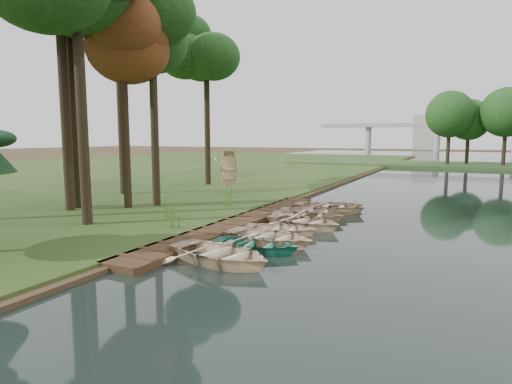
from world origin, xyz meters
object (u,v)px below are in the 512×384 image
at_px(rowboat_0, 220,251).
at_px(rowboat_1, 255,242).
at_px(rowboat_2, 268,235).
at_px(stored_rowboat, 229,188).
at_px(boardwalk, 240,223).

xyz_separation_m(rowboat_0, rowboat_1, (0.41, 1.79, -0.07)).
distance_m(rowboat_2, stored_rowboat, 14.03).
distance_m(rowboat_1, stored_rowboat, 14.96).
bearing_deg(rowboat_1, rowboat_2, -4.51).
bearing_deg(stored_rowboat, rowboat_0, -121.70).
bearing_deg(stored_rowboat, rowboat_1, -117.04).
bearing_deg(rowboat_2, stored_rowboat, 42.31).
xyz_separation_m(boardwalk, stored_rowboat, (-5.50, 8.61, 0.45)).
bearing_deg(rowboat_2, rowboat_0, 178.43).
xyz_separation_m(rowboat_0, stored_rowboat, (-7.82, 14.28, 0.14)).
bearing_deg(boardwalk, rowboat_2, -45.17).
bearing_deg(rowboat_0, boardwalk, 34.72).
height_order(rowboat_1, rowboat_2, rowboat_2).
xyz_separation_m(rowboat_1, rowboat_2, (0.00, 1.14, 0.04)).
relative_size(boardwalk, rowboat_0, 4.08).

